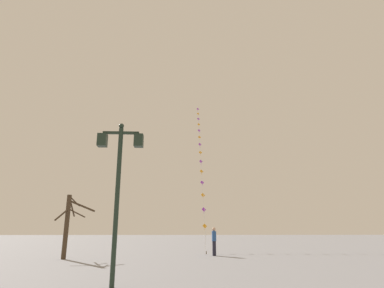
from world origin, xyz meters
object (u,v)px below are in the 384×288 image
twin_lantern_lamp_post (119,170)px  bare_tree (68,223)px  kite_flyer (214,241)px  kite_train (200,153)px

twin_lantern_lamp_post → bare_tree: bearing=115.8°
kite_flyer → bare_tree: (-8.50, -2.03, 1.03)m
twin_lantern_lamp_post → bare_tree: 10.19m
kite_train → kite_flyer: kite_train is taller
kite_train → bare_tree: bearing=-121.0°
twin_lantern_lamp_post → kite_train: 24.46m
twin_lantern_lamp_post → kite_flyer: bearing=69.7°
twin_lantern_lamp_post → kite_flyer: 12.11m
kite_train → kite_flyer: 14.92m
twin_lantern_lamp_post → kite_flyer: twin_lantern_lamp_post is taller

